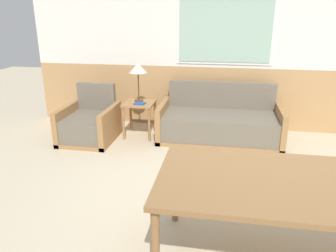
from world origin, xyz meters
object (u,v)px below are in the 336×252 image
side_table (139,109)px  table_lamp (138,69)px  dining_table (275,188)px  armchair (90,125)px  couch (220,124)px

side_table → table_lamp: (-0.03, 0.08, 0.62)m
dining_table → armchair: bearing=136.6°
armchair → side_table: armchair is taller
side_table → dining_table: dining_table is taller
armchair → side_table: size_ratio=1.54×
side_table → dining_table: (1.72, -2.61, 0.24)m
armchair → dining_table: size_ratio=0.50×
table_lamp → dining_table: table_lamp is taller
table_lamp → armchair: bearing=-151.6°
armchair → dining_table: armchair is taller
armchair → table_lamp: bearing=12.6°
side_table → dining_table: 3.14m
armchair → side_table: 0.82m
couch → armchair: (-2.00, -0.37, -0.01)m
dining_table → couch: bearing=99.5°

